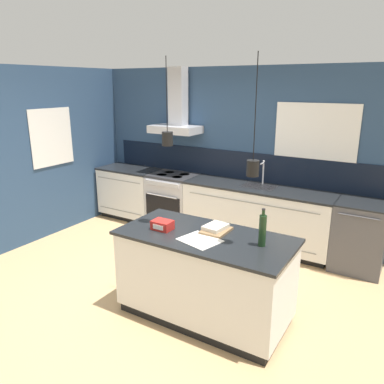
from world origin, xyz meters
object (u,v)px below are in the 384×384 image
Objects in this scene: oven_range at (173,201)px; red_supply_box at (162,225)px; bottle_on_island at (262,230)px; dishwasher at (359,236)px; book_stack at (216,229)px.

red_supply_box is (1.25, -2.05, 0.50)m from oven_range.
red_supply_box is at bearing -171.88° from bottle_on_island.
oven_range is at bearing -179.92° from dishwasher.
book_stack is at bearing 170.33° from bottle_on_island.
bottle_on_island is 1.04m from red_supply_box.
red_supply_box reaches higher than book_stack.
book_stack is at bearing -46.01° from oven_range.
dishwasher is 4.44× the size of red_supply_box.
oven_range and dishwasher have the same top height.
dishwasher is at bearing 57.75° from book_stack.
dishwasher is 2.10m from bottle_on_island.
dishwasher is 2.96× the size of book_stack.
oven_range is 2.52× the size of bottle_on_island.
bottle_on_island reaches higher than oven_range.
book_stack is 0.55m from red_supply_box.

